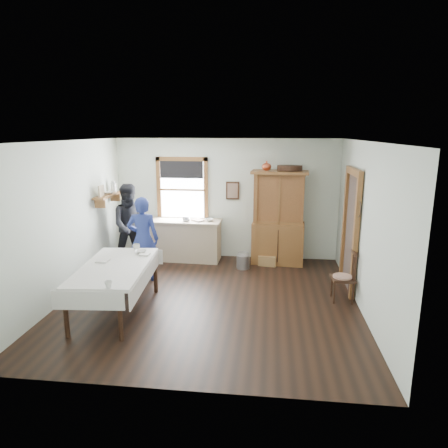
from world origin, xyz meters
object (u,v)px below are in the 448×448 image
Objects in this scene: spindle_chair at (343,276)px; pail at (243,262)px; china_hutch at (278,218)px; figure_dark at (132,228)px; wicker_basket at (268,260)px; work_counter at (185,240)px; woman_blue at (143,242)px; dining_table at (116,289)px.

spindle_chair is 2.34m from pail.
figure_dark is (-3.13, -0.49, -0.20)m from china_hutch.
pail is 0.59m from wicker_basket.
spindle_chair is at bearing -56.26° from china_hutch.
spindle_chair is 2.18m from wicker_basket.
work_counter reaches higher than wicker_basket.
spindle_chair is at bearing -29.02° from work_counter.
work_counter is at bearing 174.79° from wicker_basket.
wicker_basket is (1.86, -0.17, -0.35)m from work_counter.
spindle_chair is at bearing -44.18° from figure_dark.
woman_blue is at bearing -109.85° from work_counter.
work_counter reaches higher than dining_table.
spindle_chair is 2.34× the size of wicker_basket.
figure_dark reaches higher than wicker_basket.
spindle_chair reaches higher than dining_table.
wicker_basket is (0.52, 0.28, -0.04)m from pail.
china_hutch is 5.38× the size of wicker_basket.
dining_table is (-2.61, -2.79, -0.62)m from china_hutch.
china_hutch is 3.17m from figure_dark.
figure_dark reaches higher than dining_table.
pail is 0.19× the size of woman_blue.
pail is at bearing -16.36° from work_counter.
spindle_chair is (3.14, -1.90, -0.01)m from work_counter.
woman_blue reaches higher than pail.
dining_table is 2.40m from figure_dark.
woman_blue is 1.00m from figure_dark.
pail is 2.49m from figure_dark.
spindle_chair is 0.58× the size of woman_blue.
figure_dark is (-2.92, -0.31, 0.71)m from wicker_basket.
work_counter is 0.81× the size of dining_table.
woman_blue reaches higher than spindle_chair.
woman_blue is (-0.54, -1.33, 0.31)m from work_counter.
woman_blue is (-1.87, -0.88, 0.62)m from pail.
dining_table is 1.20× the size of figure_dark.
spindle_chair is 3.74m from woman_blue.
dining_table is 3.00m from pail.
china_hutch is at bearing 116.69° from spindle_chair.
figure_dark is at bearing -166.78° from china_hutch.
woman_blue is (-3.68, 0.58, 0.32)m from spindle_chair.
woman_blue is at bearing -148.53° from china_hutch.
figure_dark reaches higher than pail.
woman_blue is at bearing -154.20° from wicker_basket.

